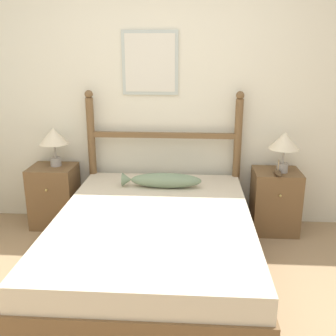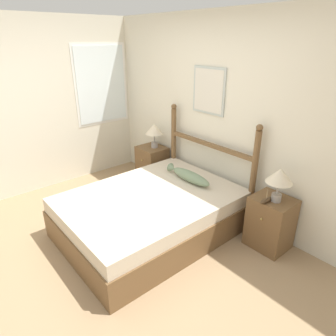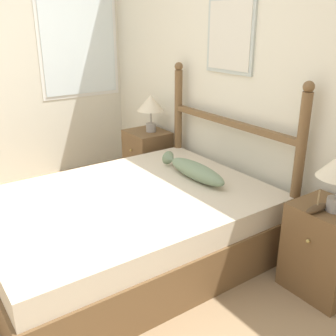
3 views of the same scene
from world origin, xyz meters
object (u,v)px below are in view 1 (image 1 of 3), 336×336
at_px(table_lamp_left, 54,138).
at_px(model_boat, 278,173).
at_px(nightstand_right, 275,201).
at_px(table_lamp_right, 284,143).
at_px(nightstand_left, 55,196).
at_px(fish_pillow, 163,180).
at_px(bed, 154,245).

bearing_deg(table_lamp_left, model_boat, -4.15).
height_order(nightstand_right, table_lamp_right, table_lamp_right).
bearing_deg(nightstand_left, fish_pillow, -12.70).
relative_size(nightstand_right, table_lamp_right, 1.61).
xyz_separation_m(bed, fish_pillow, (0.02, 0.61, 0.33)).
bearing_deg(bed, table_lamp_left, 139.94).
bearing_deg(table_lamp_right, bed, -143.55).
xyz_separation_m(table_lamp_left, fish_pillow, (1.08, -0.28, -0.32)).
relative_size(table_lamp_left, fish_pillow, 0.53).
bearing_deg(nightstand_left, nightstand_right, 0.00).
bearing_deg(model_boat, bed, -145.39).
distance_m(table_lamp_left, table_lamp_right, 2.20).
height_order(table_lamp_left, fish_pillow, table_lamp_left).
bearing_deg(nightstand_right, table_lamp_left, 179.16).
height_order(bed, model_boat, model_boat).
xyz_separation_m(table_lamp_left, table_lamp_right, (2.20, -0.06, 0.00)).
xyz_separation_m(nightstand_left, model_boat, (2.17, -0.12, 0.33)).
relative_size(nightstand_left, table_lamp_left, 1.61).
bearing_deg(fish_pillow, table_lamp_right, 11.31).
bearing_deg(bed, fish_pillow, 88.27).
bearing_deg(nightstand_left, model_boat, -3.26).
distance_m(table_lamp_right, model_boat, 0.28).
xyz_separation_m(bed, table_lamp_right, (1.13, 0.84, 0.65)).
xyz_separation_m(table_lamp_left, model_boat, (2.14, -0.16, -0.26)).
relative_size(bed, nightstand_left, 3.36).
height_order(bed, nightstand_left, nightstand_left).
xyz_separation_m(nightstand_right, fish_pillow, (-1.08, -0.25, 0.28)).
height_order(nightstand_right, fish_pillow, fish_pillow).
bearing_deg(table_lamp_left, nightstand_left, -134.01).
bearing_deg(table_lamp_right, model_boat, -121.35).
bearing_deg(fish_pillow, model_boat, 6.89).
bearing_deg(nightstand_left, bed, -38.26).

